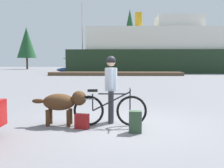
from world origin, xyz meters
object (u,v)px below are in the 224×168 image
person_cyclist (111,83)px  ferry_boat (161,52)px  dog (63,102)px  backpack (135,122)px  sailboat_moored (83,69)px  handbag_pannier (82,121)px  bicycle (110,110)px

person_cyclist → ferry_boat: bearing=79.4°
dog → ferry_boat: 34.92m
backpack → ferry_boat: size_ratio=0.02×
dog → sailboat_moored: sailboat_moored is taller
ferry_boat → person_cyclist: bearing=-100.6°
person_cyclist → dog: person_cyclist is taller
person_cyclist → handbag_pannier: size_ratio=4.99×
dog → sailboat_moored: bearing=97.1°
bicycle → dog: (-1.17, 0.05, 0.17)m
ferry_boat → sailboat_moored: bearing=-168.5°
ferry_boat → sailboat_moored: sailboat_moored is taller
sailboat_moored → backpack: bearing=-80.0°
backpack → dog: bearing=159.4°
person_cyclist → backpack: bearing=-59.7°
backpack → person_cyclist: bearing=120.3°
bicycle → sailboat_moored: size_ratio=0.18×
dog → backpack: (1.77, -0.66, -0.33)m
backpack → handbag_pannier: 1.29m
dog → handbag_pannier: bearing=-32.6°
ferry_boat → sailboat_moored: (-11.43, -2.33, -2.63)m
backpack → handbag_pannier: size_ratio=1.41×
handbag_pannier → person_cyclist: bearing=44.7°
bicycle → sailboat_moored: sailboat_moored is taller
bicycle → ferry_boat: ferry_boat is taller
dog → ferry_boat: bearing=77.6°
person_cyclist → backpack: person_cyclist is taller
backpack → sailboat_moored: 32.85m
ferry_boat → dog: bearing=-102.4°
dog → person_cyclist: bearing=15.4°
dog → handbag_pannier: dog is taller
person_cyclist → sailboat_moored: bearing=99.3°
ferry_boat → handbag_pannier: bearing=-101.4°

